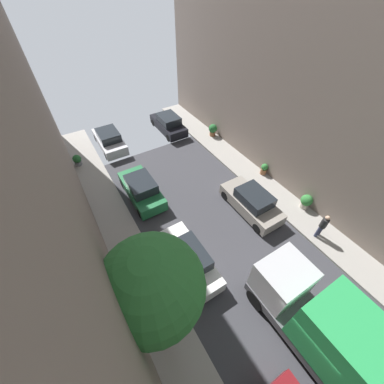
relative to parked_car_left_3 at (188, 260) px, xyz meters
The scene contains 14 objects.
ground 6.04m from the parked_car_left_3, 63.25° to the right, with size 32.00×32.00×0.00m, color #38383D.
sidewalk_right 9.40m from the parked_car_left_3, 34.83° to the right, with size 2.00×44.00×0.15m, color gray.
parked_car_left_3 is the anchor object (origin of this frame).
parked_car_left_4 5.95m from the parked_car_left_3, 90.00° to the left, with size 1.78×4.20×1.57m.
parked_car_left_5 12.75m from the parked_car_left_3, 90.00° to the left, with size 1.78×4.20×1.57m.
parked_car_right_1 5.55m from the parked_car_left_3, 13.49° to the left, with size 1.78×4.20×1.57m.
parked_car_right_2 13.64m from the parked_car_left_3, 66.68° to the left, with size 1.78×4.20×1.57m.
delivery_truck 6.66m from the parked_car_left_3, 65.77° to the right, with size 2.26×6.60×3.38m.
pedestrian 7.65m from the parked_car_left_3, 17.31° to the right, with size 0.40×0.36×1.72m.
street_tree_0 5.16m from the parked_car_left_3, 138.60° to the right, with size 3.20×3.20×6.24m.
potted_plant_0 8.40m from the parked_car_left_3, ahead, with size 0.72×0.72×0.99m.
potted_plant_1 11.90m from the parked_car_left_3, 104.09° to the left, with size 0.61×0.61×0.86m.
potted_plant_3 12.66m from the parked_car_left_3, 49.29° to the left, with size 0.74×0.74×1.07m.
potted_plant_5 9.11m from the parked_car_left_3, 21.76° to the left, with size 0.49×0.49×0.87m.
Camera 1 is at (-5.59, 0.21, 11.57)m, focal length 22.00 mm.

